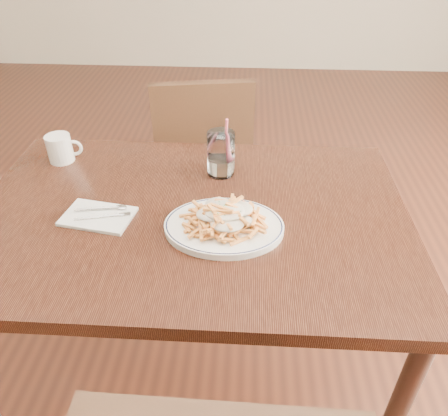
# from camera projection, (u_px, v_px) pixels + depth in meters

# --- Properties ---
(floor) EXTENTS (7.00, 7.00, 0.00)m
(floor) POSITION_uv_depth(u_px,v_px,m) (199.00, 371.00, 1.64)
(floor) COLOR black
(floor) RESTS_ON ground
(table) EXTENTS (1.20, 0.80, 0.75)m
(table) POSITION_uv_depth(u_px,v_px,m) (191.00, 233.00, 1.25)
(table) COLOR black
(table) RESTS_ON ground
(chair_far) EXTENTS (0.47, 0.47, 0.88)m
(chair_far) POSITION_uv_depth(u_px,v_px,m) (203.00, 158.00, 1.95)
(chair_far) COLOR black
(chair_far) RESTS_ON ground
(fries_plate) EXTENTS (0.37, 0.33, 0.02)m
(fries_plate) POSITION_uv_depth(u_px,v_px,m) (224.00, 226.00, 1.13)
(fries_plate) COLOR white
(fries_plate) RESTS_ON table
(loaded_fries) EXTENTS (0.24, 0.21, 0.06)m
(loaded_fries) POSITION_uv_depth(u_px,v_px,m) (224.00, 214.00, 1.10)
(loaded_fries) COLOR #E59546
(loaded_fries) RESTS_ON fries_plate
(napkin) EXTENTS (0.20, 0.15, 0.01)m
(napkin) POSITION_uv_depth(u_px,v_px,m) (98.00, 216.00, 1.17)
(napkin) COLOR silver
(napkin) RESTS_ON table
(cutlery) EXTENTS (0.16, 0.09, 0.01)m
(cutlery) POSITION_uv_depth(u_px,v_px,m) (98.00, 213.00, 1.17)
(cutlery) COLOR silver
(cutlery) RESTS_ON napkin
(water_glass) EXTENTS (0.08, 0.08, 0.19)m
(water_glass) POSITION_uv_depth(u_px,v_px,m) (221.00, 156.00, 1.33)
(water_glass) COLOR white
(water_glass) RESTS_ON table
(coffee_mug) EXTENTS (0.11, 0.08, 0.09)m
(coffee_mug) POSITION_uv_depth(u_px,v_px,m) (61.00, 148.00, 1.40)
(coffee_mug) COLOR white
(coffee_mug) RESTS_ON table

